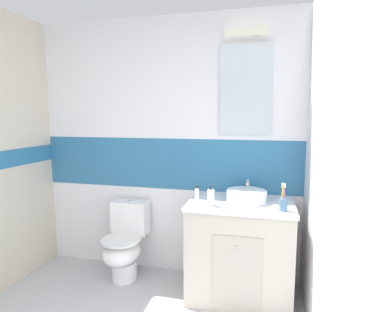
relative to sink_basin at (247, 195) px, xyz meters
The scene contains 8 objects.
wall_back_tiled 0.93m from the sink_basin, 158.24° to the left, with size 3.20×0.20×2.50m.
wall_right_plain 1.13m from the sink_basin, 59.77° to the right, with size 0.10×3.48×2.50m, color white.
vanity_cabinet 0.48m from the sink_basin, 153.78° to the right, with size 0.88×0.61×0.85m.
sink_basin is the anchor object (origin of this frame).
toilet 1.27m from the sink_basin, behind, with size 0.37×0.50×0.75m.
toothbrush_cup 0.35m from the sink_basin, 34.68° to the right, with size 0.06×0.06×0.22m.
soap_dispenser 0.34m from the sink_basin, 144.03° to the right, with size 0.06×0.06×0.17m.
toothpaste_tube_upright 0.44m from the sink_basin, 153.37° to the right, with size 0.03×0.03×0.16m.
Camera 1 is at (0.93, -0.40, 1.57)m, focal length 28.24 mm.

